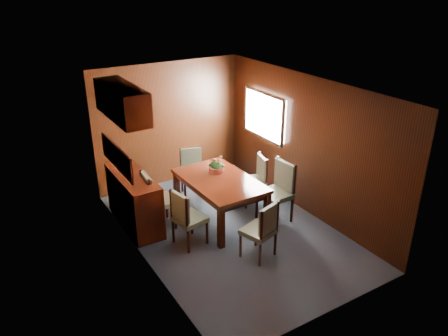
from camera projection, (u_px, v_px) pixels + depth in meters
ground at (230, 230)px, 7.20m from camera, size 4.50×4.50×0.00m
room_shell at (214, 132)px, 6.74m from camera, size 3.06×4.52×2.41m
sideboard at (134, 200)px, 7.20m from camera, size 0.48×1.40×0.90m
dining_table at (220, 185)px, 7.28m from camera, size 1.04×1.63×0.76m
chair_left_near at (186, 215)px, 6.62m from camera, size 0.50×0.51×0.94m
chair_left_far at (154, 197)px, 7.08m from camera, size 0.48×0.50×0.99m
chair_right_near at (279, 188)px, 7.32m from camera, size 0.50×0.52×1.05m
chair_right_far at (256, 177)px, 7.90m from camera, size 0.51×0.53×0.91m
chair_head at (262, 228)px, 6.31m from camera, size 0.54×0.53×0.92m
chair_foot at (192, 169)px, 8.23m from camera, size 0.53×0.52×0.91m
flower_centerpiece at (217, 164)px, 7.47m from camera, size 0.28×0.28×0.28m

